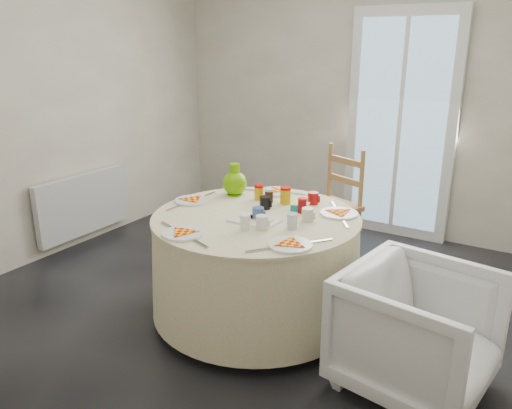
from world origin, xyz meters
The scene contains 14 objects.
floor centered at (0.00, 0.00, 0.00)m, with size 4.00×4.00×0.00m, color black.
wall_back centered at (0.00, 2.00, 1.30)m, with size 4.00×0.02×2.60m, color #BCB5A3.
wall_left centered at (-2.00, 0.00, 1.30)m, with size 0.02×4.00×2.60m, color #BCB5A3.
glass_door centered at (0.40, 1.95, 1.05)m, with size 1.00×0.08×2.10m, color silver.
radiator centered at (-1.94, 0.20, 0.38)m, with size 0.07×1.00×0.55m, color silver.
table centered at (0.08, -0.08, 0.38)m, with size 1.38×1.38×0.70m, color beige.
wooden_chair centered at (0.10, 1.06, 0.47)m, with size 0.43×0.41×0.97m, color #9E5E41, non-canonical shape.
armchair centered at (1.20, -0.27, 0.39)m, with size 0.72×0.68×0.74m, color silver.
place_settings centered at (0.08, -0.08, 0.77)m, with size 1.32×1.32×0.02m, color white, non-canonical shape.
jar_cluster centered at (0.11, 0.17, 0.82)m, with size 0.44×0.22×0.13m, color #883D0C, non-canonical shape.
butter_tub centered at (0.27, 0.17, 0.79)m, with size 0.12×0.09×0.05m, color teal.
green_pitcher centered at (-0.29, 0.23, 0.87)m, with size 0.18×0.18×0.23m, color #5CA701, non-canonical shape.
cheese_platter centered at (0.13, -0.18, 0.77)m, with size 0.30×0.19×0.04m, color white, non-canonical shape.
mugs_glasses centered at (0.24, -0.05, 0.81)m, with size 0.56×0.56×0.10m, color #B2B2B2, non-canonical shape.
Camera 1 is at (1.67, -2.67, 1.79)m, focal length 35.00 mm.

